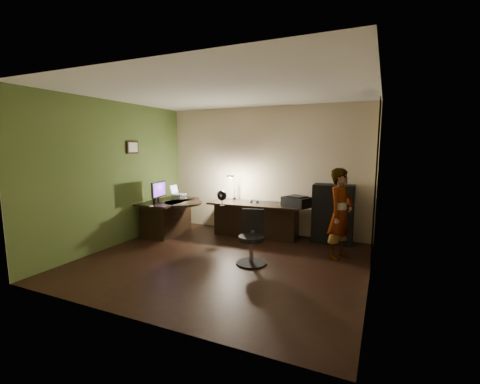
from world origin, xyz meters
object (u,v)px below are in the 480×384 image
at_px(office_chair, 251,238).
at_px(person, 340,214).
at_px(desk_right, 255,220).
at_px(monitor, 158,196).
at_px(desk_left, 169,218).
at_px(cabinet, 333,214).

distance_m(office_chair, person, 1.56).
height_order(desk_right, person, person).
xyz_separation_m(desk_right, monitor, (-1.77, -0.86, 0.52)).
bearing_deg(desk_left, person, -0.25).
bearing_deg(monitor, desk_left, 78.21).
xyz_separation_m(monitor, person, (3.54, 0.28, -0.12)).
bearing_deg(monitor, office_chair, -22.02).
height_order(desk_right, cabinet, cabinet).
distance_m(desk_left, person, 3.53).
bearing_deg(monitor, person, -2.59).
distance_m(desk_left, monitor, 0.59).
xyz_separation_m(desk_right, person, (1.76, -0.59, 0.40)).
xyz_separation_m(monitor, office_chair, (2.30, -0.61, -0.45)).
relative_size(desk_left, cabinet, 1.10).
bearing_deg(cabinet, person, -75.99).
bearing_deg(person, monitor, 116.33).
distance_m(desk_right, office_chair, 1.57).
bearing_deg(person, desk_right, 93.46).
distance_m(monitor, person, 3.55).
bearing_deg(office_chair, desk_left, 144.46).
bearing_deg(cabinet, desk_right, -172.76).
bearing_deg(desk_left, cabinet, 13.99).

